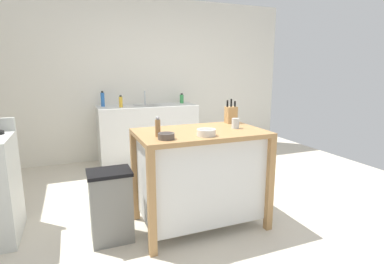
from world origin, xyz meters
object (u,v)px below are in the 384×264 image
at_px(trash_bin, 111,206).
at_px(bottle_spray_cleaner, 121,102).
at_px(sink_faucet, 145,98).
at_px(knife_block, 231,114).
at_px(drinking_cup, 235,123).
at_px(pepper_grinder, 158,127).
at_px(bottle_hand_soap, 182,99).
at_px(kitchen_island, 200,173).
at_px(bowl_ceramic_small, 166,136).
at_px(bottle_dish_soap, 103,99).
at_px(bowl_stoneware_deep, 206,132).

distance_m(trash_bin, bottle_spray_cleaner, 2.25).
relative_size(trash_bin, sink_faucet, 2.86).
relative_size(knife_block, drinking_cup, 2.62).
distance_m(pepper_grinder, sink_faucet, 2.51).
bearing_deg(bottle_hand_soap, drinking_cup, -97.56).
bearing_deg(kitchen_island, sink_faucet, 88.93).
distance_m(drinking_cup, sink_faucet, 2.40).
bearing_deg(pepper_grinder, drinking_cup, 6.27).
distance_m(bowl_ceramic_small, pepper_grinder, 0.13).
bearing_deg(trash_bin, kitchen_island, -1.56).
bearing_deg(drinking_cup, kitchen_island, 177.78).
height_order(bottle_dish_soap, bottle_spray_cleaner, bottle_dish_soap).
bearing_deg(bottle_dish_soap, bottle_hand_soap, -0.17).
bearing_deg(bowl_stoneware_deep, pepper_grinder, 163.52).
xyz_separation_m(bowl_stoneware_deep, pepper_grinder, (-0.38, 0.11, 0.05)).
relative_size(bowl_stoneware_deep, bottle_hand_soap, 0.95).
height_order(trash_bin, bottle_dish_soap, bottle_dish_soap).
distance_m(kitchen_island, drinking_cup, 0.57).
distance_m(bottle_hand_soap, bottle_dish_soap, 1.29).
distance_m(bowl_stoneware_deep, drinking_cup, 0.44).
bearing_deg(pepper_grinder, kitchen_island, 13.22).
distance_m(kitchen_island, bottle_dish_soap, 2.47).
bearing_deg(knife_block, drinking_cup, -110.55).
relative_size(knife_block, bowl_stoneware_deep, 1.58).
bearing_deg(bottle_spray_cleaner, sink_faucet, 29.46).
bearing_deg(bowl_ceramic_small, bottle_hand_soap, 67.53).
bearing_deg(bowl_ceramic_small, pepper_grinder, 108.43).
relative_size(knife_block, bowl_ceramic_small, 1.87).
bearing_deg(bottle_hand_soap, pepper_grinder, -114.13).
height_order(drinking_cup, bottle_hand_soap, bottle_hand_soap).
xyz_separation_m(bowl_ceramic_small, sink_faucet, (0.43, 2.58, 0.07)).
bearing_deg(bottle_hand_soap, bottle_spray_cleaner, -168.82).
xyz_separation_m(bowl_stoneware_deep, sink_faucet, (0.08, 2.58, 0.07)).
bearing_deg(trash_bin, bottle_hand_soap, 57.28).
bearing_deg(trash_bin, drinking_cup, -1.76).
xyz_separation_m(pepper_grinder, bottle_dish_soap, (-0.20, 2.44, 0.02)).
distance_m(kitchen_island, bottle_hand_soap, 2.47).
bearing_deg(bowl_ceramic_small, bowl_stoneware_deep, -0.36).
height_order(bowl_ceramic_small, bottle_spray_cleaner, bottle_spray_cleaner).
xyz_separation_m(trash_bin, bottle_spray_cleaner, (0.44, 2.10, 0.67)).
height_order(drinking_cup, bottle_dish_soap, bottle_dish_soap).
height_order(kitchen_island, trash_bin, kitchen_island).
xyz_separation_m(pepper_grinder, bottle_hand_soap, (1.09, 2.43, -0.01)).
bearing_deg(bottle_spray_cleaner, drinking_cup, -71.06).
bearing_deg(trash_bin, knife_block, 10.50).
bearing_deg(bottle_hand_soap, bowl_stoneware_deep, -105.46).
distance_m(knife_block, bowl_stoneware_deep, 0.69).
bearing_deg(bottle_hand_soap, knife_block, -95.76).
relative_size(bowl_ceramic_small, bottle_dish_soap, 0.57).
height_order(knife_block, trash_bin, knife_block).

